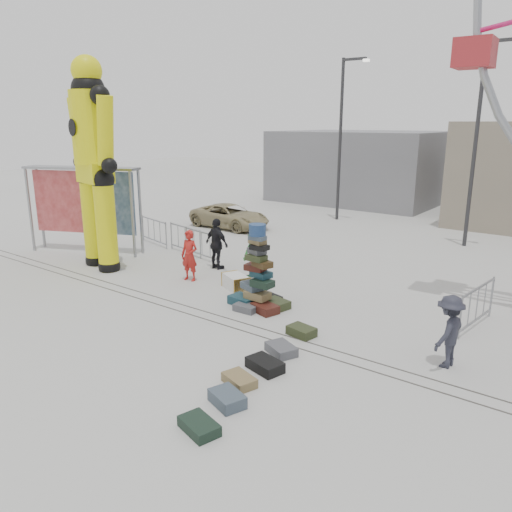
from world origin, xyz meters
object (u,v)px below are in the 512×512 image
Objects in this scene: barricade_dummy_a at (154,232)px; pedestrian_green at (253,257)px; lamp_post_right at (479,135)px; parked_suv at (230,216)px; suitcase_tower at (258,284)px; pedestrian_red at (190,256)px; barricade_wheel_front at (477,307)px; crash_test_dummy at (94,157)px; barricade_dummy_b at (185,240)px; steamer_trunk at (236,282)px; barricade_dummy_c at (202,245)px; pedestrian_black at (217,244)px; pedestrian_grey at (449,331)px; banner_scaffold at (83,189)px; lamp_post_left at (342,132)px.

pedestrian_green is (6.22, -1.36, 0.22)m from barricade_dummy_a.
lamp_post_right reaches higher than parked_suv.
pedestrian_red is at bearing 177.22° from suitcase_tower.
barricade_wheel_front is at bearing 1.82° from pedestrian_red.
crash_test_dummy is 1.80× the size of parked_suv.
lamp_post_right is 14.54m from crash_test_dummy.
parked_suv is at bearing 121.69° from barricade_dummy_b.
suitcase_tower is 2.50× the size of steamer_trunk.
pedestrian_green is at bearing 33.58° from crash_test_dummy.
crash_test_dummy reaches higher than barricade_dummy_c.
steamer_trunk is 0.53× the size of pedestrian_black.
barricade_dummy_c is 1.21× the size of pedestrian_red.
lamp_post_right is 12.10m from pedestrian_grey.
banner_scaffold is 3.33m from barricade_dummy_a.
suitcase_tower reaches higher than barricade_wheel_front.
banner_scaffold is 6.03m from pedestrian_black.
barricade_dummy_a is 4.62m from pedestrian_black.
lamp_post_right is 11.65m from barricade_dummy_c.
crash_test_dummy is 12.39m from pedestrian_grey.
lamp_post_left is at bearing 127.74° from steamer_trunk.
barricade_wheel_front is 13.95m from parked_suv.
steamer_trunk is at bearing -7.21° from barricade_dummy_a.
pedestrian_red reaches higher than barricade_dummy_a.
banner_scaffold reaches higher than pedestrian_green.
barricade_wheel_front is 8.56m from pedestrian_red.
pedestrian_red is 2.04m from pedestrian_green.
banner_scaffold reaches higher than barricade_dummy_c.
barricade_wheel_front is at bearing 8.66° from barricade_dummy_a.
parked_suv reaches higher than barricade_dummy_b.
lamp_post_right is 4.00× the size of barricade_dummy_b.
pedestrian_black reaches higher than barricade_dummy_b.
pedestrian_grey is (2.52, -11.24, -3.70)m from lamp_post_right.
steamer_trunk is at bearing 152.11° from pedestrian_black.
pedestrian_green is at bearing 138.56° from suitcase_tower.
lamp_post_left reaches higher than banner_scaffold.
barricade_dummy_c is (-7.35, -8.13, -3.93)m from lamp_post_right.
steamer_trunk is 9.24m from parked_suv.
pedestrian_red is at bearing -16.07° from barricade_dummy_a.
pedestrian_grey is (12.00, -0.24, -3.06)m from crash_test_dummy.
pedestrian_grey is at bearing -2.04° from barricade_dummy_a.
pedestrian_red is (1.40, -2.08, 0.28)m from barricade_dummy_c.
suitcase_tower is 8.47m from barricade_dummy_a.
suitcase_tower reaches higher than barricade_dummy_a.
barricade_dummy_a and barricade_dummy_c have the same top height.
pedestrian_green is at bearing 1.23° from barricade_dummy_a.
pedestrian_grey is at bearing -15.24° from pedestrian_red.
banner_scaffold reaches higher than pedestrian_black.
suitcase_tower is 1.42× the size of pedestrian_red.
crash_test_dummy is 4.66m from barricade_dummy_b.
barricade_dummy_a is (1.20, 2.42, -1.96)m from banner_scaffold.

